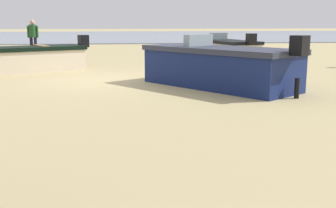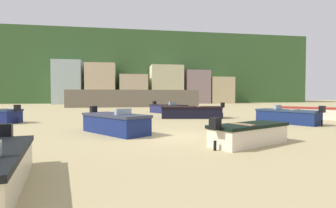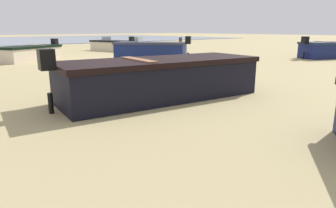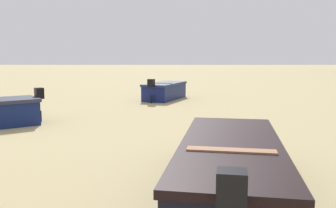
{
  "view_description": "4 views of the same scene",
  "coord_description": "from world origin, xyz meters",
  "px_view_note": "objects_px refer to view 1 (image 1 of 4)",
  "views": [
    {
      "loc": [
        -0.18,
        11.05,
        1.53
      ],
      "look_at": [
        -0.44,
        9.09,
        1.14
      ],
      "focal_mm": 44.38,
      "sensor_mm": 36.0,
      "label": 1
    },
    {
      "loc": [
        -2.15,
        -11.23,
        1.84
      ],
      "look_at": [
        1.68,
        11.72,
        1.07
      ],
      "focal_mm": 27.5,
      "sensor_mm": 36.0,
      "label": 2
    },
    {
      "loc": [
        7.82,
        14.49,
        1.64
      ],
      "look_at": [
        4.77,
        11.11,
        0.5
      ],
      "focal_mm": 32.2,
      "sensor_mm": 36.0,
      "label": 3
    },
    {
      "loc": [
        9.33,
        7.99,
        2.47
      ],
      "look_at": [
        -3.39,
        7.89,
        0.73
      ],
      "focal_mm": 38.72,
      "sensor_mm": 36.0,
      "label": 4
    }
  ],
  "objects_px": {
    "boat_cream_7": "(29,59)",
    "beach_walker_distant": "(33,34)",
    "boat_navy_1": "(219,67)",
    "boat_cream_3": "(225,49)"
  },
  "relations": [
    {
      "from": "boat_cream_7",
      "to": "beach_walker_distant",
      "type": "relative_size",
      "value": 2.23
    },
    {
      "from": "boat_cream_7",
      "to": "beach_walker_distant",
      "type": "xyz_separation_m",
      "value": [
        1.13,
        -6.93,
        0.55
      ]
    },
    {
      "from": "beach_walker_distant",
      "to": "boat_cream_3",
      "type": "bearing_deg",
      "value": 169.53
    },
    {
      "from": "boat_navy_1",
      "to": "beach_walker_distant",
      "type": "xyz_separation_m",
      "value": [
        6.18,
        -10.69,
        0.47
      ]
    },
    {
      "from": "beach_walker_distant",
      "to": "boat_cream_7",
      "type": "bearing_deg",
      "value": 110.58
    },
    {
      "from": "boat_navy_1",
      "to": "boat_cream_3",
      "type": "relative_size",
      "value": 0.99
    },
    {
      "from": "boat_cream_3",
      "to": "boat_cream_7",
      "type": "distance_m",
      "value": 8.05
    },
    {
      "from": "boat_cream_3",
      "to": "boat_cream_7",
      "type": "height_order",
      "value": "boat_cream_3"
    },
    {
      "from": "boat_cream_7",
      "to": "beach_walker_distant",
      "type": "distance_m",
      "value": 7.04
    },
    {
      "from": "boat_navy_1",
      "to": "boat_cream_7",
      "type": "bearing_deg",
      "value": 107.49
    }
  ]
}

